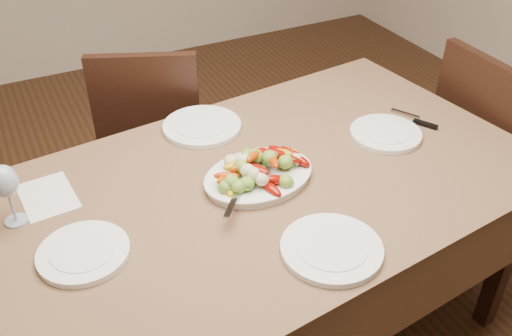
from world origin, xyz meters
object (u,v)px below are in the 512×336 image
object	(u,v)px
chair_far	(156,136)
plate_right	(386,134)
chair_right	(497,153)
serving_platter	(259,178)
dining_table	(256,270)
plate_far	(202,127)
wine_glass	(8,193)
plate_near	(331,249)
plate_left	(84,253)

from	to	relation	value
chair_far	plate_right	world-z (taller)	chair_far
chair_right	serving_platter	bearing A→B (deg)	94.18
dining_table	plate_far	distance (m)	0.55
chair_right	wine_glass	world-z (taller)	wine_glass
dining_table	wine_glass	size ratio (longest dim) A/B	8.98
chair_far	plate_near	world-z (taller)	chair_far
serving_platter	plate_left	xyz separation A→B (m)	(-0.57, -0.09, -0.00)
chair_right	plate_left	distance (m)	1.77
chair_far	chair_right	bearing A→B (deg)	170.48
chair_right	plate_right	xyz separation A→B (m)	(-0.65, -0.02, 0.29)
serving_platter	wine_glass	distance (m)	0.73
plate_left	wine_glass	bearing A→B (deg)	121.78
dining_table	plate_near	size ratio (longest dim) A/B	6.64
chair_right	plate_near	world-z (taller)	chair_right
chair_far	plate_far	size ratio (longest dim) A/B	3.38
plate_right	chair_far	bearing A→B (deg)	126.68
plate_left	plate_right	bearing A→B (deg)	6.40
chair_right	wine_glass	size ratio (longest dim) A/B	4.64
plate_near	wine_glass	world-z (taller)	wine_glass
serving_platter	wine_glass	xyz separation A→B (m)	(-0.71, 0.14, 0.09)
plate_right	wine_glass	world-z (taller)	wine_glass
dining_table	plate_far	xyz separation A→B (m)	(-0.02, 0.38, 0.39)
plate_right	plate_far	size ratio (longest dim) A/B	0.89
plate_far	plate_near	bearing A→B (deg)	-84.69
serving_platter	plate_right	distance (m)	0.52
plate_left	plate_far	size ratio (longest dim) A/B	0.87
chair_far	plate_far	world-z (taller)	chair_far
plate_far	plate_right	bearing A→B (deg)	-31.15
plate_right	plate_near	size ratio (longest dim) A/B	0.90
chair_far	plate_right	xyz separation A→B (m)	(0.60, -0.81, 0.29)
chair_far	wine_glass	bearing A→B (deg)	71.21
dining_table	chair_far	bearing A→B (deg)	94.57
serving_platter	plate_far	bearing A→B (deg)	95.79
plate_near	wine_glass	distance (m)	0.90
chair_far	wine_glass	xyz separation A→B (m)	(-0.63, -0.71, 0.39)
dining_table	plate_left	size ratio (longest dim) A/B	7.50
chair_right	plate_far	world-z (taller)	chair_right
plate_left	plate_right	xyz separation A→B (m)	(1.09, 0.12, 0.00)
chair_far	serving_platter	world-z (taller)	chair_far
dining_table	serving_platter	xyz separation A→B (m)	(0.01, 0.01, 0.39)
chair_right	plate_left	xyz separation A→B (m)	(-1.74, -0.14, 0.29)
chair_far	plate_far	bearing A→B (deg)	118.18
plate_left	plate_far	world-z (taller)	same
plate_right	plate_near	bearing A→B (deg)	-140.30
plate_near	wine_glass	size ratio (longest dim) A/B	1.35
chair_far	plate_right	size ratio (longest dim) A/B	3.81
chair_right	plate_far	bearing A→B (deg)	76.74
serving_platter	plate_right	xyz separation A→B (m)	(0.52, 0.04, -0.00)
dining_table	plate_right	xyz separation A→B (m)	(0.54, 0.05, 0.39)
chair_far	plate_near	xyz separation A→B (m)	(0.11, -1.22, 0.29)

